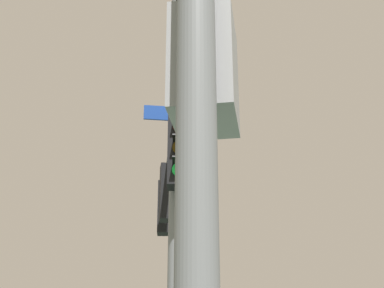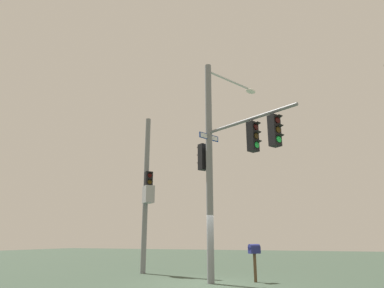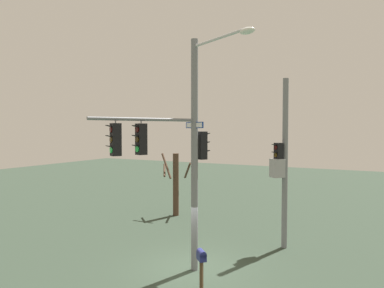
# 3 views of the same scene
# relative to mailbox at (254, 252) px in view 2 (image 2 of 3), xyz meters

# --- Properties ---
(ground_plane) EXTENTS (80.00, 80.00, 0.00)m
(ground_plane) POSITION_rel_mailbox_xyz_m (-1.20, 1.55, -1.11)
(ground_plane) COLOR #2E3C2F
(main_signal_pole_assembly) EXTENTS (4.93, 4.39, 9.00)m
(main_signal_pole_assembly) POSITION_rel_mailbox_xyz_m (-1.22, 0.82, 3.91)
(main_signal_pole_assembly) COLOR slate
(main_signal_pole_assembly) RESTS_ON ground
(secondary_pole_assembly) EXTENTS (0.77, 0.81, 7.88)m
(secondary_pole_assembly) POSITION_rel_mailbox_xyz_m (1.35, 5.63, 2.85)
(secondary_pole_assembly) COLOR slate
(secondary_pole_assembly) RESTS_ON ground
(mailbox) EXTENTS (0.48, 0.48, 1.41)m
(mailbox) POSITION_rel_mailbox_xyz_m (0.00, 0.00, 0.00)
(mailbox) COLOR #4C3823
(mailbox) RESTS_ON ground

